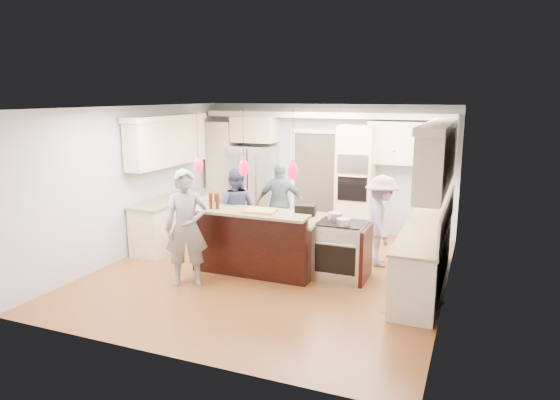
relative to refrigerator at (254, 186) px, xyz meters
The scene contains 23 objects.
ground_plane 3.19m from the refrigerator, 59.58° to the right, with size 6.00×6.00×0.00m, color #A2562C.
room_shell 3.20m from the refrigerator, 59.58° to the right, with size 5.54×6.04×2.72m.
refrigerator is the anchor object (origin of this frame).
oven_column 2.31m from the refrigerator, ahead, with size 0.72×0.69×2.30m.
back_upper_cabinets 1.12m from the refrigerator, ahead, with size 5.30×0.61×2.54m.
right_counter_run 4.63m from the refrigerator, 30.36° to the right, with size 0.64×3.10×2.51m.
left_cabinets 2.05m from the refrigerator, 115.94° to the right, with size 0.64×2.30×2.51m.
kitchen_island 2.91m from the refrigerator, 63.05° to the right, with size 2.10×1.46×1.12m.
island_range 3.71m from the refrigerator, 42.59° to the right, with size 0.82×0.71×0.92m.
pendant_lights 3.53m from the refrigerator, 67.57° to the right, with size 1.75×0.15×1.03m.
person_bar_end 3.68m from the refrigerator, 81.36° to the right, with size 0.66×0.43×1.80m, color gray.
person_far_left 1.85m from the refrigerator, 75.89° to the right, with size 0.76×0.59×1.56m, color navy.
person_far_right 1.48m from the refrigerator, 44.73° to the right, with size 0.94×0.39×1.60m, color slate.
person_range_side 3.55m from the refrigerator, 27.30° to the right, with size 1.01×0.58×1.57m, color #8C7AA4.
floor_rug 5.18m from the refrigerator, 39.31° to the right, with size 0.58×0.84×0.01m, color olive.
water_bottle 3.30m from the refrigerator, 83.78° to the right, with size 0.08×0.08×0.33m, color silver.
beer_bottle_a 3.24m from the refrigerator, 75.79° to the right, with size 0.06×0.06×0.25m, color #491B0D.
beer_bottle_b 3.30m from the refrigerator, 77.05° to the right, with size 0.06×0.06×0.26m, color #491B0D.
beer_bottle_c 3.29m from the refrigerator, 75.16° to the right, with size 0.06×0.06×0.24m, color #491B0D.
drink_can 3.31m from the refrigerator, 76.06° to the right, with size 0.06×0.06×0.12m, color #B7B7BC.
cutting_board 3.48m from the refrigerator, 63.48° to the right, with size 0.48×0.34×0.04m, color tan.
pot_large 3.55m from the refrigerator, 43.72° to the right, with size 0.23×0.23×0.14m, color #B7B7BC.
pot_small 3.84m from the refrigerator, 44.02° to the right, with size 0.22×0.22×0.11m, color #B7B7BC.
Camera 1 is at (3.10, -7.29, 2.90)m, focal length 32.00 mm.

